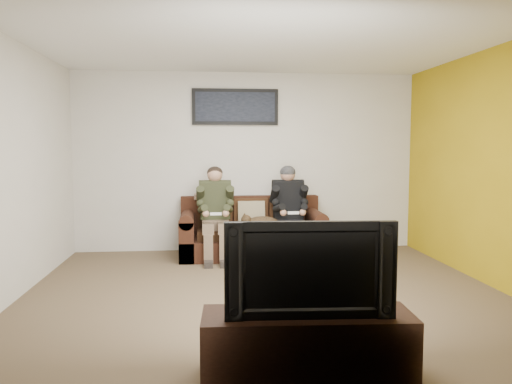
{
  "coord_description": "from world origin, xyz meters",
  "views": [
    {
      "loc": [
        -0.61,
        -5.08,
        1.53
      ],
      "look_at": [
        0.03,
        1.2,
        0.95
      ],
      "focal_mm": 35.0,
      "sensor_mm": 36.0,
      "label": 1
    }
  ],
  "objects": [
    {
      "name": "throw_blanket",
      "position": [
        -0.57,
        2.07,
        0.81
      ],
      "size": [
        0.41,
        0.2,
        0.07
      ],
      "primitive_type": "cube",
      "color": "tan",
      "rests_on": "sofa"
    },
    {
      "name": "throw_pillow",
      "position": [
        0.03,
        1.86,
        0.58
      ],
      "size": [
        0.38,
        0.18,
        0.38
      ],
      "primitive_type": "cube",
      "rotation": [
        -0.21,
        0.0,
        0.0
      ],
      "color": "#8E7E5D",
      "rests_on": "sofa"
    },
    {
      "name": "framed_poster",
      "position": [
        -0.17,
        2.22,
        2.1
      ],
      "size": [
        1.25,
        0.05,
        0.52
      ],
      "color": "black",
      "rests_on": "wall_back"
    },
    {
      "name": "television",
      "position": [
        0.05,
        -1.95,
        0.75
      ],
      "size": [
        1.09,
        0.2,
        0.63
      ],
      "primitive_type": "imported",
      "rotation": [
        0.0,
        0.0,
        -0.05
      ],
      "color": "black",
      "rests_on": "tv_stand"
    },
    {
      "name": "cat",
      "position": [
        0.13,
        1.55,
        0.5
      ],
      "size": [
        0.66,
        0.26,
        0.24
      ],
      "color": "#4D361E",
      "rests_on": "sofa"
    },
    {
      "name": "wall_right",
      "position": [
        2.5,
        0.0,
        1.3
      ],
      "size": [
        0.0,
        4.5,
        4.5
      ],
      "primitive_type": "plane",
      "rotation": [
        1.57,
        0.0,
        -1.57
      ],
      "color": "beige",
      "rests_on": "ground"
    },
    {
      "name": "tv_stand",
      "position": [
        0.05,
        -1.95,
        0.22
      ],
      "size": [
        1.41,
        0.52,
        0.44
      ],
      "primitive_type": "cube",
      "rotation": [
        0.0,
        0.0,
        -0.05
      ],
      "color": "#321B10",
      "rests_on": "ground"
    },
    {
      "name": "accent_wall_right",
      "position": [
        2.49,
        0.0,
        1.3
      ],
      "size": [
        0.0,
        4.5,
        4.5
      ],
      "primitive_type": "plane",
      "rotation": [
        1.57,
        0.0,
        -1.57
      ],
      "color": "#AB8C11",
      "rests_on": "ground"
    },
    {
      "name": "sofa",
      "position": [
        0.03,
        1.82,
        0.31
      ],
      "size": [
        1.99,
        0.86,
        0.81
      ],
      "color": "#34190F",
      "rests_on": "ground"
    },
    {
      "name": "person_left",
      "position": [
        -0.48,
        1.66,
        0.69
      ],
      "size": [
        0.51,
        0.87,
        1.25
      ],
      "color": "brown",
      "rests_on": "sofa"
    },
    {
      "name": "wall_back",
      "position": [
        0.0,
        2.25,
        1.3
      ],
      "size": [
        5.0,
        0.0,
        5.0
      ],
      "primitive_type": "plane",
      "rotation": [
        1.57,
        0.0,
        0.0
      ],
      "color": "beige",
      "rests_on": "ground"
    },
    {
      "name": "ceiling",
      "position": [
        0.0,
        0.0,
        2.6
      ],
      "size": [
        5.0,
        5.0,
        0.0
      ],
      "primitive_type": "plane",
      "rotation": [
        3.14,
        0.0,
        0.0
      ],
      "color": "silver",
      "rests_on": "ground"
    },
    {
      "name": "wall_left",
      "position": [
        -2.5,
        0.0,
        1.3
      ],
      "size": [
        0.0,
        4.5,
        4.5
      ],
      "primitive_type": "plane",
      "rotation": [
        1.57,
        0.0,
        1.57
      ],
      "color": "beige",
      "rests_on": "ground"
    },
    {
      "name": "person_right",
      "position": [
        0.54,
        1.66,
        0.7
      ],
      "size": [
        0.51,
        0.86,
        1.26
      ],
      "color": "black",
      "rests_on": "sofa"
    },
    {
      "name": "floor",
      "position": [
        0.0,
        0.0,
        0.0
      ],
      "size": [
        5.0,
        5.0,
        0.0
      ],
      "primitive_type": "plane",
      "color": "brown",
      "rests_on": "ground"
    },
    {
      "name": "wall_front",
      "position": [
        0.0,
        -2.25,
        1.3
      ],
      "size": [
        5.0,
        0.0,
        5.0
      ],
      "primitive_type": "plane",
      "rotation": [
        -1.57,
        0.0,
        0.0
      ],
      "color": "beige",
      "rests_on": "ground"
    }
  ]
}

